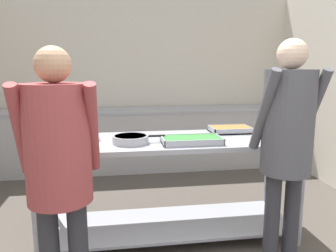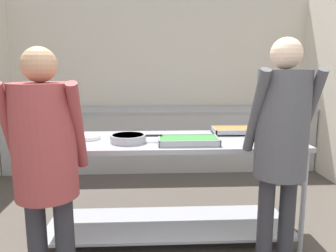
{
  "view_description": "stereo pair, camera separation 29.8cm",
  "coord_description": "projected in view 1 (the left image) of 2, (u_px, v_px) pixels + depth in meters",
  "views": [
    {
      "loc": [
        -0.43,
        -1.13,
        1.56
      ],
      "look_at": [
        0.01,
        1.78,
        1.03
      ],
      "focal_mm": 35.0,
      "sensor_mm": 36.0,
      "label": 1
    },
    {
      "loc": [
        -0.13,
        -1.16,
        1.56
      ],
      "look_at": [
        0.01,
        1.78,
        1.03
      ],
      "focal_mm": 35.0,
      "sensor_mm": 36.0,
      "label": 2
    }
  ],
  "objects": [
    {
      "name": "wall_rear",
      "position": [
        145.0,
        82.0,
        5.27
      ],
      "size": [
        4.79,
        0.06,
        2.65
      ],
      "color": "beige",
      "rests_on": "ground_plane"
    },
    {
      "name": "back_counter",
      "position": [
        148.0,
        139.0,
        5.06
      ],
      "size": [
        4.63,
        0.65,
        0.93
      ],
      "color": "#A8A8A8",
      "rests_on": "ground_plane"
    },
    {
      "name": "serving_counter",
      "position": [
        170.0,
        172.0,
        2.96
      ],
      "size": [
        2.31,
        0.77,
        0.93
      ],
      "color": "#9EA0A8",
      "rests_on": "ground_plane"
    },
    {
      "name": "plate_stack",
      "position": [
        87.0,
        139.0,
        2.83
      ],
      "size": [
        0.22,
        0.22,
        0.04
      ],
      "color": "white",
      "rests_on": "serving_counter"
    },
    {
      "name": "sauce_pan",
      "position": [
        131.0,
        139.0,
        2.74
      ],
      "size": [
        0.44,
        0.3,
        0.07
      ],
      "color": "#9EA0A8",
      "rests_on": "serving_counter"
    },
    {
      "name": "serving_tray_roast",
      "position": [
        191.0,
        140.0,
        2.74
      ],
      "size": [
        0.5,
        0.27,
        0.05
      ],
      "color": "#9EA0A8",
      "rests_on": "serving_counter"
    },
    {
      "name": "serving_tray_vegetables",
      "position": [
        230.0,
        130.0,
        3.21
      ],
      "size": [
        0.39,
        0.27,
        0.05
      ],
      "color": "#9EA0A8",
      "rests_on": "serving_counter"
    },
    {
      "name": "guest_serving_left",
      "position": [
        59.0,
        158.0,
        1.94
      ],
      "size": [
        0.49,
        0.38,
        1.68
      ],
      "color": "#2D2D33",
      "rests_on": "ground_plane"
    },
    {
      "name": "guest_serving_right",
      "position": [
        287.0,
        134.0,
        2.33
      ],
      "size": [
        0.47,
        0.36,
        1.76
      ],
      "color": "#2D2D33",
      "rests_on": "ground_plane"
    }
  ]
}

